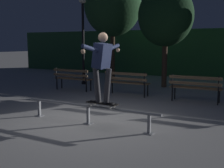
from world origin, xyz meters
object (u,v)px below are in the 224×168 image
(park_bench_leftmost, at_px, (72,77))
(lamp_post_left, at_px, (83,29))
(grind_rail, at_px, (88,110))
(park_bench_right_center, at_px, (195,86))
(tree_behind_benches, at_px, (166,16))
(park_bench_left_center, at_px, (127,81))
(tree_far_left, at_px, (113,5))
(skateboarder, at_px, (102,62))
(skateboard, at_px, (102,103))

(park_bench_leftmost, relative_size, lamp_post_left, 0.41)
(grind_rail, xyz_separation_m, park_bench_right_center, (1.61, 3.64, 0.20))
(lamp_post_left, bearing_deg, grind_rail, -54.61)
(grind_rail, bearing_deg, tree_behind_benches, 92.55)
(park_bench_right_center, bearing_deg, park_bench_left_center, 180.00)
(park_bench_leftmost, xyz_separation_m, lamp_post_left, (-0.62, 1.69, 1.94))
(tree_behind_benches, relative_size, tree_far_left, 0.80)
(skateboarder, bearing_deg, lamp_post_left, 128.03)
(grind_rail, distance_m, park_bench_right_center, 3.98)
(skateboarder, bearing_deg, park_bench_leftmost, 134.28)
(skateboarder, xyz_separation_m, tree_behind_benches, (-0.66, 6.25, 1.50))
(skateboard, bearing_deg, grind_rail, 180.00)
(skateboarder, distance_m, tree_behind_benches, 6.46)
(park_bench_left_center, distance_m, tree_behind_benches, 3.60)
(park_bench_left_center, relative_size, lamp_post_left, 0.41)
(grind_rail, xyz_separation_m, park_bench_left_center, (-0.78, 3.64, 0.20))
(skateboarder, bearing_deg, park_bench_right_center, 71.28)
(park_bench_leftmost, distance_m, lamp_post_left, 2.65)
(tree_behind_benches, xyz_separation_m, tree_far_left, (-3.12, 1.14, 0.78))
(park_bench_right_center, height_order, tree_behind_benches, tree_behind_benches)
(park_bench_leftmost, bearing_deg, grind_rail, -48.96)
(skateboarder, distance_m, lamp_post_left, 6.84)
(park_bench_left_center, xyz_separation_m, park_bench_right_center, (2.39, 0.00, 0.00))
(tree_behind_benches, bearing_deg, park_bench_left_center, -100.77)
(park_bench_left_center, bearing_deg, park_bench_leftmost, 180.00)
(lamp_post_left, bearing_deg, skateboarder, -51.97)
(park_bench_leftmost, height_order, park_bench_left_center, same)
(park_bench_left_center, bearing_deg, tree_behind_benches, 79.23)
(skateboarder, xyz_separation_m, park_bench_left_center, (-1.16, 3.64, -0.92))
(lamp_post_left, bearing_deg, park_bench_left_center, -29.31)
(tree_behind_benches, bearing_deg, lamp_post_left, -165.20)
(park_bench_right_center, distance_m, tree_behind_benches, 4.04)
(skateboarder, relative_size, tree_far_left, 0.29)
(lamp_post_left, bearing_deg, park_bench_right_center, -17.37)
(park_bench_right_center, distance_m, tree_far_left, 7.04)
(park_bench_leftmost, bearing_deg, lamp_post_left, 110.09)
(park_bench_leftmost, bearing_deg, tree_behind_benches, 42.17)
(skateboarder, height_order, tree_behind_benches, tree_behind_benches)
(grind_rail, relative_size, tree_far_left, 0.67)
(grind_rail, distance_m, park_bench_leftmost, 4.82)
(tree_far_left, relative_size, lamp_post_left, 1.36)
(skateboarder, bearing_deg, tree_far_left, 117.11)
(skateboard, height_order, park_bench_leftmost, park_bench_leftmost)
(park_bench_right_center, xyz_separation_m, lamp_post_left, (-5.40, 1.69, 1.94))
(park_bench_leftmost, distance_m, park_bench_left_center, 2.39)
(lamp_post_left, bearing_deg, tree_behind_benches, 14.80)
(park_bench_leftmost, relative_size, tree_behind_benches, 0.38)
(tree_behind_benches, distance_m, tree_far_left, 3.42)
(park_bench_left_center, xyz_separation_m, lamp_post_left, (-3.01, 1.69, 1.94))
(park_bench_left_center, height_order, tree_far_left, tree_far_left)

